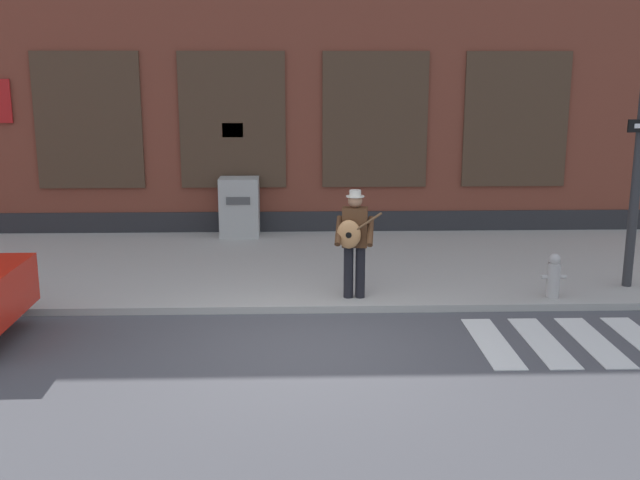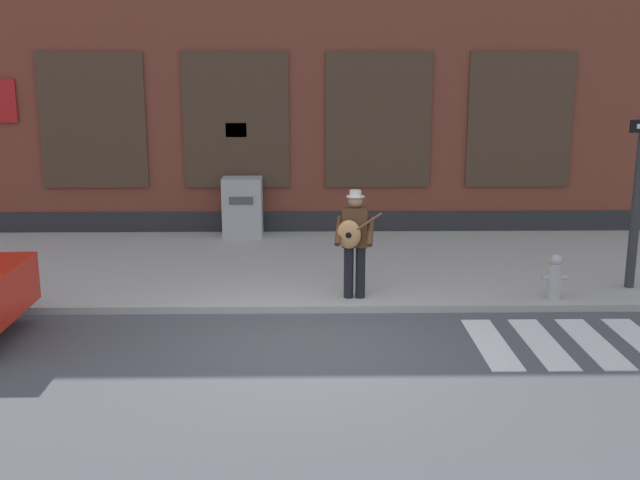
{
  "view_description": "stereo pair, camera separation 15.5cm",
  "coord_description": "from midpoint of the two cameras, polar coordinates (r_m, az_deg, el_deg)",
  "views": [
    {
      "loc": [
        -0.15,
        -9.18,
        3.56
      ],
      "look_at": [
        0.19,
        1.76,
        1.06
      ],
      "focal_mm": 42.0,
      "sensor_mm": 36.0,
      "label": 1
    },
    {
      "loc": [
        0.01,
        -9.18,
        3.56
      ],
      "look_at": [
        0.19,
        1.76,
        1.06
      ],
      "focal_mm": 42.0,
      "sensor_mm": 36.0,
      "label": 2
    }
  ],
  "objects": [
    {
      "name": "building_backdrop",
      "position": [
        17.98,
        -1.58,
        15.76
      ],
      "size": [
        28.0,
        4.06,
        8.95
      ],
      "color": "brown",
      "rests_on": "ground"
    },
    {
      "name": "fire_hydrant",
      "position": [
        12.05,
        17.02,
        -2.63
      ],
      "size": [
        0.38,
        0.2,
        0.7
      ],
      "color": "#B2ADA8",
      "rests_on": "sidewalk"
    },
    {
      "name": "sidewalk",
      "position": [
        13.75,
        -1.4,
        -1.89
      ],
      "size": [
        28.0,
        5.33,
        0.11
      ],
      "color": "#ADAAA3",
      "rests_on": "ground"
    },
    {
      "name": "busker",
      "position": [
        11.36,
        2.21,
        0.16
      ],
      "size": [
        0.72,
        0.58,
        1.68
      ],
      "color": "black",
      "rests_on": "sidewalk"
    },
    {
      "name": "ground_plane",
      "position": [
        9.85,
        -1.24,
        -8.32
      ],
      "size": [
        160.0,
        160.0,
        0.0
      ],
      "primitive_type": "plane",
      "color": "#4C4C51"
    },
    {
      "name": "utility_box",
      "position": [
        15.82,
        -6.44,
        2.5
      ],
      "size": [
        0.82,
        0.62,
        1.25
      ],
      "color": "#ADADA8",
      "rests_on": "sidewalk"
    }
  ]
}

